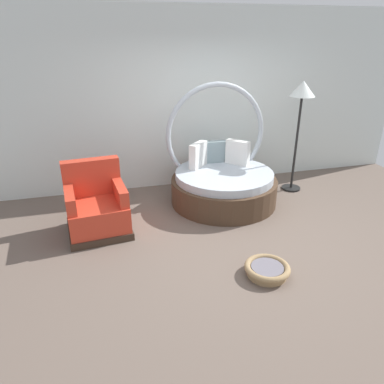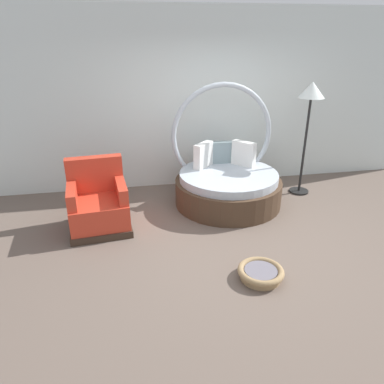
{
  "view_description": "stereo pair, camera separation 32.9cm",
  "coord_description": "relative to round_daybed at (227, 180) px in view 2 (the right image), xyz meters",
  "views": [
    {
      "loc": [
        -1.53,
        -3.74,
        2.46
      ],
      "look_at": [
        -0.42,
        0.44,
        0.55
      ],
      "focal_mm": 33.3,
      "sensor_mm": 36.0,
      "label": 1
    },
    {
      "loc": [
        -1.21,
        -3.82,
        2.46
      ],
      "look_at": [
        -0.42,
        0.44,
        0.55
      ],
      "focal_mm": 33.3,
      "sensor_mm": 36.0,
      "label": 2
    }
  ],
  "objects": [
    {
      "name": "floor_lamp",
      "position": [
        1.32,
        0.13,
        1.17
      ],
      "size": [
        0.4,
        0.4,
        1.82
      ],
      "color": "black",
      "rests_on": "ground_plane"
    },
    {
      "name": "ground_plane",
      "position": [
        -0.29,
        -1.22,
        -0.37
      ],
      "size": [
        8.0,
        8.0,
        0.02
      ],
      "primitive_type": "cube",
      "color": "#66564C"
    },
    {
      "name": "red_armchair",
      "position": [
        -1.96,
        -0.49,
        -0.03
      ],
      "size": [
        0.88,
        0.88,
        0.94
      ],
      "color": "#38281E",
      "rests_on": "ground_plane"
    },
    {
      "name": "back_wall",
      "position": [
        -0.29,
        0.93,
        1.09
      ],
      "size": [
        8.0,
        0.12,
        2.92
      ],
      "primitive_type": "cube",
      "color": "silver",
      "rests_on": "ground_plane"
    },
    {
      "name": "pet_basket",
      "position": [
        -0.17,
        -2.01,
        -0.29
      ],
      "size": [
        0.51,
        0.51,
        0.13
      ],
      "color": "#9E7F56",
      "rests_on": "ground_plane"
    },
    {
      "name": "round_daybed",
      "position": [
        0.0,
        0.0,
        0.0
      ],
      "size": [
        1.66,
        1.66,
        1.82
      ],
      "color": "#473323",
      "rests_on": "ground_plane"
    }
  ]
}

